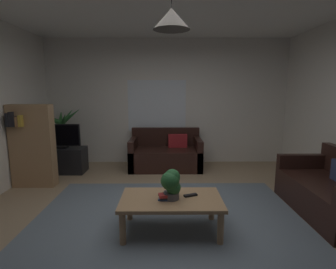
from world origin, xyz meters
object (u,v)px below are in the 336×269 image
at_px(book_on_table_1, 165,198).
at_px(remote_on_table_0, 191,195).
at_px(book_on_table_2, 165,195).
at_px(pendant_lamp, 172,19).
at_px(couch_under_window, 166,155).
at_px(tv_stand, 63,160).
at_px(couch_right_side, 333,194).
at_px(bookshelf_corner, 32,145).
at_px(book_on_table_0, 165,199).
at_px(potted_palm_corner, 62,139).
at_px(coffee_table, 171,203).
at_px(potted_plant_on_table, 171,183).
at_px(tv, 60,136).

xyz_separation_m(book_on_table_1, remote_on_table_0, (0.29, 0.11, -0.02)).
height_order(book_on_table_2, pendant_lamp, pendant_lamp).
relative_size(couch_under_window, tv_stand, 1.64).
distance_m(book_on_table_1, book_on_table_2, 0.03).
height_order(couch_right_side, pendant_lamp, pendant_lamp).
relative_size(tv_stand, bookshelf_corner, 0.64).
xyz_separation_m(book_on_table_1, pendant_lamp, (0.07, 0.06, 1.92)).
distance_m(book_on_table_0, book_on_table_2, 0.04).
height_order(book_on_table_2, potted_palm_corner, potted_palm_corner).
distance_m(coffee_table, remote_on_table_0, 0.24).
bearing_deg(couch_under_window, potted_plant_on_table, -88.60).
distance_m(couch_right_side, book_on_table_2, 2.27).
distance_m(couch_right_side, potted_palm_corner, 5.00).
xyz_separation_m(book_on_table_0, potted_plant_on_table, (0.07, 0.03, 0.18)).
height_order(remote_on_table_0, tv_stand, tv_stand).
xyz_separation_m(book_on_table_1, bookshelf_corner, (-2.25, 1.54, 0.28)).
distance_m(book_on_table_0, potted_palm_corner, 3.53).
bearing_deg(potted_palm_corner, tv, -71.61).
bearing_deg(coffee_table, remote_on_table_0, 12.92).
distance_m(coffee_table, tv, 3.10).
bearing_deg(book_on_table_0, tv, 132.22).
bearing_deg(tv, bookshelf_corner, -104.24).
relative_size(potted_palm_corner, pendant_lamp, 2.63).
bearing_deg(bookshelf_corner, book_on_table_1, -34.41).
xyz_separation_m(couch_under_window, pendant_lamp, (0.06, -2.51, 2.07)).
bearing_deg(pendant_lamp, coffee_table, 86.42).
bearing_deg(tv, coffee_table, -46.17).
bearing_deg(book_on_table_1, tv_stand, 131.95).
height_order(tv, bookshelf_corner, bookshelf_corner).
xyz_separation_m(remote_on_table_0, pendant_lamp, (-0.23, -0.05, 1.93)).
height_order(book_on_table_0, tv_stand, tv_stand).
distance_m(couch_right_side, tv_stand, 4.65).
height_order(coffee_table, tv_stand, tv_stand).
xyz_separation_m(book_on_table_2, remote_on_table_0, (0.30, 0.10, -0.04)).
bearing_deg(pendant_lamp, book_on_table_0, -144.42).
xyz_separation_m(potted_palm_corner, bookshelf_corner, (-0.03, -1.21, 0.12)).
bearing_deg(remote_on_table_0, book_on_table_0, 88.45).
bearing_deg(bookshelf_corner, pendant_lamp, -32.68).
bearing_deg(remote_on_table_0, couch_right_side, -100.25).
distance_m(potted_plant_on_table, pendant_lamp, 1.75).
bearing_deg(remote_on_table_0, bookshelf_corner, 40.07).
distance_m(book_on_table_0, remote_on_table_0, 0.32).
xyz_separation_m(coffee_table, book_on_table_0, (-0.07, -0.05, 0.07)).
relative_size(book_on_table_2, potted_palm_corner, 0.10).
xyz_separation_m(tv_stand, tv, (-0.00, -0.02, 0.49)).
xyz_separation_m(potted_plant_on_table, tv, (-2.13, 2.24, 0.15)).
height_order(book_on_table_2, potted_plant_on_table, potted_plant_on_table).
xyz_separation_m(couch_under_window, coffee_table, (0.06, -2.51, 0.07)).
relative_size(book_on_table_0, bookshelf_corner, 0.10).
distance_m(tv_stand, bookshelf_corner, 0.90).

